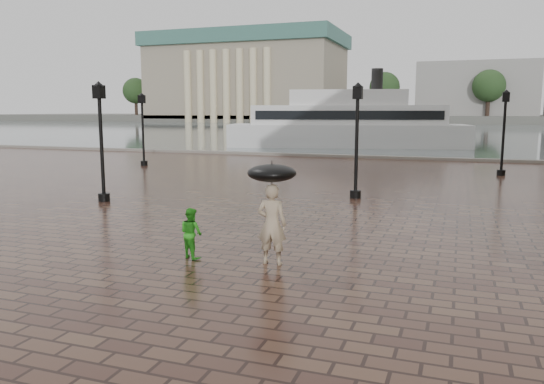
{
  "coord_description": "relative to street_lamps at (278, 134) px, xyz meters",
  "views": [
    {
      "loc": [
        6.85,
        -6.82,
        3.47
      ],
      "look_at": [
        2.37,
        5.81,
        1.4
      ],
      "focal_mm": 35.0,
      "sensor_mm": 36.0,
      "label": 1
    }
  ],
  "objects": [
    {
      "name": "ferry_near",
      "position": [
        -1.84,
        25.76,
        -0.13
      ],
      "size": [
        22.88,
        10.12,
        7.3
      ],
      "rotation": [
        0.0,
        0.0,
        0.22
      ],
      "color": "silver",
      "rests_on": "ground"
    },
    {
      "name": "ground",
      "position": [
        1.5,
        -17.5,
        -2.33
      ],
      "size": [
        300.0,
        300.0,
        0.0
      ],
      "primitive_type": "plane",
      "color": "#331D17",
      "rests_on": "ground"
    },
    {
      "name": "harbour_water",
      "position": [
        1.5,
        74.5,
        -2.33
      ],
      "size": [
        240.0,
        240.0,
        0.0
      ],
      "primitive_type": "plane",
      "color": "#455054",
      "rests_on": "ground"
    },
    {
      "name": "far_shore",
      "position": [
        1.5,
        142.5,
        -1.33
      ],
      "size": [
        300.0,
        60.0,
        2.0
      ],
      "primitive_type": "cube",
      "color": "#4C4C47",
      "rests_on": "ground"
    },
    {
      "name": "street_lamps",
      "position": [
        0.0,
        0.0,
        0.0
      ],
      "size": [
        21.44,
        14.44,
        4.4
      ],
      "color": "black",
      "rests_on": "ground"
    },
    {
      "name": "quay_edge",
      "position": [
        1.5,
        14.5,
        -2.33
      ],
      "size": [
        80.0,
        0.6,
        0.3
      ],
      "primitive_type": "cube",
      "color": "slate",
      "rests_on": "ground"
    },
    {
      "name": "child_pedestrian",
      "position": [
        2.47,
        -13.45,
        -1.72
      ],
      "size": [
        0.72,
        0.66,
        1.21
      ],
      "primitive_type": "imported",
      "rotation": [
        0.0,
        0.0,
        2.72
      ],
      "color": "#25921A",
      "rests_on": "ground"
    },
    {
      "name": "museum",
      "position": [
        -53.5,
        127.11,
        11.58
      ],
      "size": [
        57.0,
        32.5,
        26.0
      ],
      "color": "gray",
      "rests_on": "ground"
    },
    {
      "name": "far_trees",
      "position": [
        1.5,
        120.5,
        7.09
      ],
      "size": [
        188.0,
        8.0,
        13.5
      ],
      "color": "#2D2119",
      "rests_on": "ground"
    },
    {
      "name": "adult_pedestrian",
      "position": [
        4.43,
        -13.29,
        -1.4
      ],
      "size": [
        0.7,
        0.48,
        1.85
      ],
      "primitive_type": "imported",
      "rotation": [
        0.0,
        0.0,
        3.2
      ],
      "color": "tan",
      "rests_on": "ground"
    },
    {
      "name": "umbrella",
      "position": [
        4.43,
        -13.29,
        -0.24
      ],
      "size": [
        1.1,
        1.1,
        1.19
      ],
      "color": "black",
      "rests_on": "ground"
    }
  ]
}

